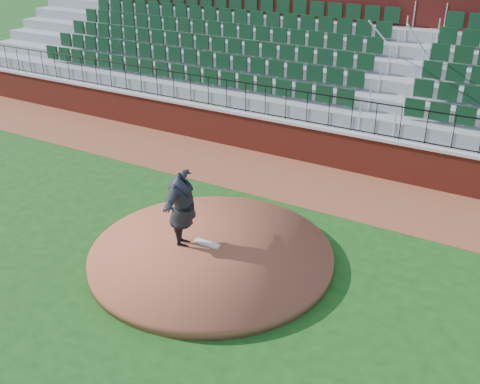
# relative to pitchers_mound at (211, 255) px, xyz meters

# --- Properties ---
(ground) EXTENTS (90.00, 90.00, 0.00)m
(ground) POSITION_rel_pitchers_mound_xyz_m (0.09, -0.33, -0.12)
(ground) COLOR #144112
(ground) RESTS_ON ground
(warning_track) EXTENTS (34.00, 3.20, 0.01)m
(warning_track) POSITION_rel_pitchers_mound_xyz_m (0.09, 5.07, -0.12)
(warning_track) COLOR brown
(warning_track) RESTS_ON ground
(field_wall) EXTENTS (34.00, 0.35, 1.20)m
(field_wall) POSITION_rel_pitchers_mound_xyz_m (0.09, 6.67, 0.47)
(field_wall) COLOR maroon
(field_wall) RESTS_ON ground
(wall_cap) EXTENTS (34.00, 0.45, 0.10)m
(wall_cap) POSITION_rel_pitchers_mound_xyz_m (0.09, 6.67, 1.12)
(wall_cap) COLOR #B7B7B7
(wall_cap) RESTS_ON field_wall
(wall_railing) EXTENTS (34.00, 0.05, 1.00)m
(wall_railing) POSITION_rel_pitchers_mound_xyz_m (0.09, 6.67, 1.67)
(wall_railing) COLOR black
(wall_railing) RESTS_ON wall_cap
(seating_stands) EXTENTS (34.00, 5.10, 4.60)m
(seating_stands) POSITION_rel_pitchers_mound_xyz_m (0.09, 9.40, 2.18)
(seating_stands) COLOR gray
(seating_stands) RESTS_ON ground
(concourse_wall) EXTENTS (34.00, 0.50, 5.50)m
(concourse_wall) POSITION_rel_pitchers_mound_xyz_m (0.09, 12.20, 2.62)
(concourse_wall) COLOR maroon
(concourse_wall) RESTS_ON ground
(pitchers_mound) EXTENTS (5.70, 5.70, 0.25)m
(pitchers_mound) POSITION_rel_pitchers_mound_xyz_m (0.00, 0.00, 0.00)
(pitchers_mound) COLOR brown
(pitchers_mound) RESTS_ON ground
(pitching_rubber) EXTENTS (0.67, 0.17, 0.04)m
(pitching_rubber) POSITION_rel_pitchers_mound_xyz_m (-0.24, 0.18, 0.15)
(pitching_rubber) COLOR silver
(pitching_rubber) RESTS_ON pitchers_mound
(pitcher) EXTENTS (1.51, 2.34, 1.86)m
(pitcher) POSITION_rel_pitchers_mound_xyz_m (-0.73, -0.08, 1.06)
(pitcher) COLOR black
(pitcher) RESTS_ON pitchers_mound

